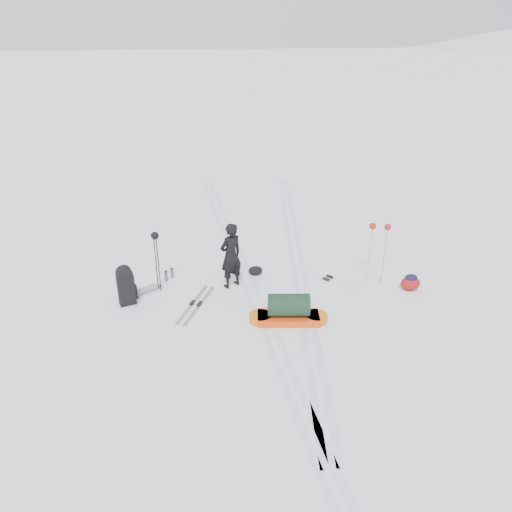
# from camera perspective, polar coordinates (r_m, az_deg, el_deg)

# --- Properties ---
(ground) EXTENTS (200.00, 200.00, 0.00)m
(ground) POSITION_cam_1_polar(r_m,az_deg,el_deg) (11.43, -0.14, -4.76)
(ground) COLOR white
(ground) RESTS_ON ground
(snow_hill_backdrop) EXTENTS (359.50, 192.00, 162.45)m
(snow_hill_backdrop) POSITION_cam_1_polar(r_m,az_deg,el_deg) (135.99, 22.01, -9.93)
(snow_hill_backdrop) COLOR white
(snow_hill_backdrop) RESTS_ON ground
(ski_tracks) EXTENTS (3.38, 17.97, 0.01)m
(ski_tracks) POSITION_cam_1_polar(r_m,az_deg,el_deg) (12.27, 2.13, -2.49)
(ski_tracks) COLOR silver
(ski_tracks) RESTS_ON ground
(skier) EXTENTS (0.70, 0.63, 1.60)m
(skier) POSITION_cam_1_polar(r_m,az_deg,el_deg) (11.56, -2.90, 0.05)
(skier) COLOR black
(skier) RESTS_ON ground
(pulk_sled) EXTENTS (1.71, 0.71, 0.63)m
(pulk_sled) POSITION_cam_1_polar(r_m,az_deg,el_deg) (10.48, 3.73, -6.33)
(pulk_sled) COLOR #F2450E
(pulk_sled) RESTS_ON ground
(expedition_rucksack) EXTENTS (0.84, 0.81, 0.91)m
(expedition_rucksack) POSITION_cam_1_polar(r_m,az_deg,el_deg) (11.40, -14.37, -3.30)
(expedition_rucksack) COLOR black
(expedition_rucksack) RESTS_ON ground
(ski_poles_black) EXTENTS (0.18, 0.18, 1.48)m
(ski_poles_black) POSITION_cam_1_polar(r_m,az_deg,el_deg) (11.42, -11.42, 1.48)
(ski_poles_black) COLOR black
(ski_poles_black) RESTS_ON ground
(ski_poles_silver) EXTENTS (0.47, 0.26, 1.54)m
(ski_poles_silver) POSITION_cam_1_polar(r_m,az_deg,el_deg) (11.83, 13.92, 2.50)
(ski_poles_silver) COLOR silver
(ski_poles_silver) RESTS_ON ground
(touring_skis_grey) EXTENTS (0.94, 1.68, 0.06)m
(touring_skis_grey) POSITION_cam_1_polar(r_m,az_deg,el_deg) (11.23, -6.88, -5.50)
(touring_skis_grey) COLOR #9CA0A5
(touring_skis_grey) RESTS_ON ground
(touring_skis_white) EXTENTS (1.39, 1.41, 0.06)m
(touring_skis_white) POSITION_cam_1_polar(r_m,az_deg,el_deg) (12.32, 8.23, -2.60)
(touring_skis_white) COLOR silver
(touring_skis_white) RESTS_ON ground
(rope_coil) EXTENTS (0.64, 0.64, 0.06)m
(rope_coil) POSITION_cam_1_polar(r_m,az_deg,el_deg) (10.64, 1.57, -7.12)
(rope_coil) COLOR #5CBCE1
(rope_coil) RESTS_ON ground
(small_daypack) EXTENTS (0.53, 0.45, 0.40)m
(small_daypack) POSITION_cam_1_polar(r_m,az_deg,el_deg) (12.21, 17.24, -2.90)
(small_daypack) COLOR maroon
(small_daypack) RESTS_ON ground
(thermos_pair) EXTENTS (0.22, 0.23, 0.28)m
(thermos_pair) POSITION_cam_1_polar(r_m,az_deg,el_deg) (12.31, -9.91, -2.11)
(thermos_pair) COLOR #55595D
(thermos_pair) RESTS_ON ground
(stuff_sack) EXTENTS (0.38, 0.30, 0.22)m
(stuff_sack) POSITION_cam_1_polar(r_m,az_deg,el_deg) (12.37, -0.06, -1.67)
(stuff_sack) COLOR black
(stuff_sack) RESTS_ON ground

